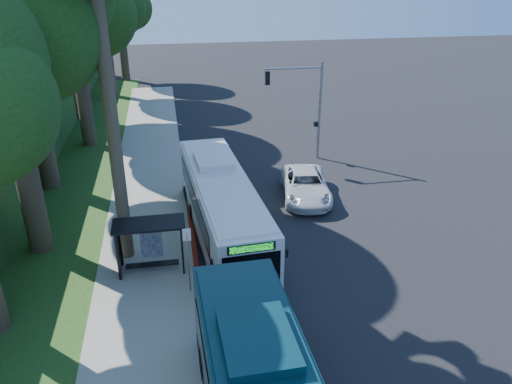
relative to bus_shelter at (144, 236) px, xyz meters
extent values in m
plane|color=black|center=(7.26, 2.86, -1.81)|extent=(140.00, 140.00, 0.00)
cube|color=gray|center=(-0.04, 2.86, -1.75)|extent=(4.50, 70.00, 0.12)
cube|color=maroon|center=(2.26, -1.14, -1.74)|extent=(0.25, 30.00, 0.13)
cube|color=#234719|center=(-5.74, 7.86, -1.78)|extent=(8.00, 70.00, 0.06)
cube|color=black|center=(0.26, -0.14, 0.69)|extent=(3.20, 1.50, 0.10)
cube|color=black|center=(-1.19, -0.14, -0.61)|extent=(0.06, 1.30, 2.20)
cube|color=navy|center=(0.26, 0.56, -0.56)|extent=(1.00, 0.12, 1.70)
cube|color=black|center=(0.26, -0.24, -1.36)|extent=(2.40, 0.40, 0.06)
cube|color=black|center=(-1.14, 0.46, -0.61)|extent=(0.08, 0.08, 2.40)
cube|color=black|center=(1.66, 0.46, -0.61)|extent=(0.08, 0.08, 2.40)
cube|color=black|center=(-1.14, -0.74, -0.61)|extent=(0.08, 0.08, 2.40)
cube|color=black|center=(1.66, -0.74, -0.61)|extent=(0.08, 0.08, 2.40)
cylinder|color=gray|center=(1.86, -2.14, -0.31)|extent=(0.06, 0.06, 3.00)
cube|color=white|center=(1.86, -2.14, 1.09)|extent=(0.35, 0.04, 0.55)
cylinder|color=gray|center=(12.06, 12.86, 1.69)|extent=(0.20, 0.20, 7.00)
cylinder|color=gray|center=(10.06, 12.86, 4.79)|extent=(4.00, 0.14, 0.14)
cube|color=black|center=(8.26, 12.86, 4.19)|extent=(0.30, 0.30, 0.90)
cube|color=black|center=(11.81, 12.86, 0.79)|extent=(0.25, 0.25, 0.35)
cylinder|color=#4C3F2D|center=(-0.94, 1.36, 4.69)|extent=(0.60, 0.60, 13.00)
cylinder|color=#382B1E|center=(-5.24, 2.86, 3.44)|extent=(1.10, 1.10, 10.50)
sphere|color=#1B3A0F|center=(-3.64, 1.66, 8.69)|extent=(5.60, 5.60, 5.60)
cylinder|color=#382B1E|center=(-6.24, 10.86, 4.14)|extent=(1.18, 1.18, 11.90)
cylinder|color=#382B1E|center=(-4.74, 18.86, 3.09)|extent=(1.06, 1.06, 9.80)
sphere|color=#1B3A0F|center=(-3.06, 17.60, 7.99)|extent=(5.88, 5.88, 5.88)
sphere|color=#1B3A0F|center=(-6.21, 20.33, 8.27)|extent=(5.46, 5.46, 5.46)
cylinder|color=#382B1E|center=(-6.74, 26.86, 3.79)|extent=(1.14, 1.14, 11.20)
cylinder|color=#382B1E|center=(-4.24, 34.86, 2.74)|extent=(1.02, 1.02, 9.10)
sphere|color=#1B3A0F|center=(-2.64, 33.66, 7.29)|extent=(5.60, 5.60, 5.60)
sphere|color=#1B3A0F|center=(-5.64, 36.26, 7.55)|extent=(5.20, 5.20, 5.20)
cylinder|color=#382B1E|center=(-3.24, 42.86, 2.39)|extent=(0.98, 0.98, 8.40)
sphere|color=#1B3A0F|center=(-1.84, 41.81, 6.59)|extent=(4.90, 4.90, 4.90)
sphere|color=#1B3A0F|center=(-4.47, 44.08, 6.83)|extent=(4.55, 4.55, 4.55)
cube|color=silver|center=(3.81, 2.29, 0.05)|extent=(3.54, 12.74, 2.99)
cube|color=black|center=(3.81, 2.29, -1.49)|extent=(3.57, 12.80, 0.37)
cube|color=black|center=(3.77, 2.82, 0.34)|extent=(3.41, 9.98, 1.15)
cube|color=black|center=(4.24, -3.93, 0.29)|extent=(2.36, 0.29, 1.47)
cube|color=black|center=(3.37, 8.52, 0.40)|extent=(2.14, 0.27, 1.05)
cube|color=#19E533|center=(4.24, -3.94, 1.29)|extent=(1.74, 0.23, 0.29)
cube|color=silver|center=(3.81, 2.29, 1.60)|extent=(3.28, 12.09, 0.13)
cube|color=silver|center=(3.66, 4.38, 1.78)|extent=(2.05, 2.74, 0.37)
cylinder|color=black|center=(2.88, -1.81, -1.28)|extent=(0.39, 1.07, 1.05)
cylinder|color=black|center=(5.30, -1.64, -1.28)|extent=(0.39, 1.07, 1.05)
cylinder|color=black|center=(2.27, 6.98, -1.28)|extent=(0.39, 1.07, 1.05)
cylinder|color=black|center=(4.68, 7.15, -1.28)|extent=(0.39, 1.07, 1.05)
cube|color=black|center=(3.30, -5.50, 0.48)|extent=(2.22, 0.18, 1.09)
cube|color=#092933|center=(3.40, -9.80, 1.91)|extent=(2.01, 2.77, 0.38)
cylinder|color=black|center=(2.08, -7.04, -1.26)|extent=(0.35, 1.10, 1.09)
cylinder|color=black|center=(4.59, -6.98, -1.26)|extent=(0.35, 1.10, 1.09)
imported|color=silver|center=(9.35, 6.40, -1.00)|extent=(3.51, 6.14, 1.61)
camera|label=1|loc=(1.47, -20.22, 11.23)|focal=35.00mm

